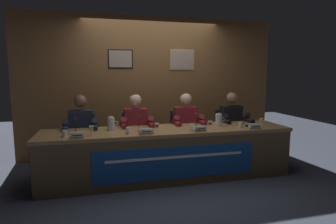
{
  "coord_description": "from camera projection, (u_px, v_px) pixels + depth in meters",
  "views": [
    {
      "loc": [
        -0.96,
        -3.87,
        1.52
      ],
      "look_at": [
        0.0,
        0.0,
        0.98
      ],
      "focal_mm": 29.33,
      "sensor_mm": 36.0,
      "label": 1
    }
  ],
  "objects": [
    {
      "name": "ground_plane",
      "position": [
        168.0,
        176.0,
        4.15
      ],
      "size": [
        12.0,
        12.0,
        0.0
      ],
      "primitive_type": "plane",
      "color": "#383D4C"
    },
    {
      "name": "microphone_center_right",
      "position": [
        198.0,
        123.0,
        4.1
      ],
      "size": [
        0.06,
        0.17,
        0.22
      ],
      "color": "black",
      "rests_on": "conference_table"
    },
    {
      "name": "chair_center_right",
      "position": [
        183.0,
        138.0,
        4.76
      ],
      "size": [
        0.44,
        0.45,
        0.9
      ],
      "color": "black",
      "rests_on": "ground_plane"
    },
    {
      "name": "wall_back_panelled",
      "position": [
        152.0,
        87.0,
        5.22
      ],
      "size": [
        4.85,
        0.14,
        2.6
      ],
      "color": "brown",
      "rests_on": "ground_plane"
    },
    {
      "name": "panelist_center_left",
      "position": [
        136.0,
        126.0,
        4.34
      ],
      "size": [
        0.51,
        0.48,
        1.23
      ],
      "color": "black",
      "rests_on": "ground_plane"
    },
    {
      "name": "panelist_far_right",
      "position": [
        233.0,
        122.0,
        4.73
      ],
      "size": [
        0.51,
        0.48,
        1.23
      ],
      "color": "black",
      "rests_on": "ground_plane"
    },
    {
      "name": "juice_glass_far_right",
      "position": [
        261.0,
        121.0,
        4.24
      ],
      "size": [
        0.06,
        0.06,
        0.12
      ],
      "color": "white",
      "rests_on": "conference_table"
    },
    {
      "name": "nameplate_far_right",
      "position": [
        255.0,
        126.0,
        4.04
      ],
      "size": [
        0.19,
        0.06,
        0.08
      ],
      "color": "white",
      "rests_on": "conference_table"
    },
    {
      "name": "water_pitcher_right_side",
      "position": [
        219.0,
        120.0,
        4.27
      ],
      "size": [
        0.15,
        0.1,
        0.21
      ],
      "color": "silver",
      "rests_on": "conference_table"
    },
    {
      "name": "juice_glass_center_right",
      "position": [
        210.0,
        124.0,
        4.0
      ],
      "size": [
        0.06,
        0.06,
        0.12
      ],
      "color": "white",
      "rests_on": "conference_table"
    },
    {
      "name": "microphone_far_left",
      "position": [
        75.0,
        129.0,
        3.65
      ],
      "size": [
        0.06,
        0.17,
        0.22
      ],
      "color": "black",
      "rests_on": "conference_table"
    },
    {
      "name": "chair_far_right",
      "position": [
        227.0,
        135.0,
        4.96
      ],
      "size": [
        0.44,
        0.45,
        0.9
      ],
      "color": "black",
      "rests_on": "ground_plane"
    },
    {
      "name": "conference_table",
      "position": [
        170.0,
        145.0,
        3.97
      ],
      "size": [
        3.65,
        0.82,
        0.73
      ],
      "color": "olive",
      "rests_on": "ground_plane"
    },
    {
      "name": "nameplate_center_left",
      "position": [
        146.0,
        132.0,
        3.66
      ],
      "size": [
        0.2,
        0.06,
        0.08
      ],
      "color": "white",
      "rests_on": "conference_table"
    },
    {
      "name": "juice_glass_far_left",
      "position": [
        91.0,
        129.0,
        3.61
      ],
      "size": [
        0.06,
        0.06,
        0.12
      ],
      "color": "white",
      "rests_on": "conference_table"
    },
    {
      "name": "panelist_center_right",
      "position": [
        187.0,
        124.0,
        4.53
      ],
      "size": [
        0.51,
        0.48,
        1.23
      ],
      "color": "black",
      "rests_on": "ground_plane"
    },
    {
      "name": "water_cup_center_left",
      "position": [
        128.0,
        131.0,
        3.69
      ],
      "size": [
        0.06,
        0.06,
        0.08
      ],
      "color": "silver",
      "rests_on": "conference_table"
    },
    {
      "name": "chair_far_left",
      "position": [
        83.0,
        144.0,
        4.36
      ],
      "size": [
        0.44,
        0.45,
        0.9
      ],
      "color": "black",
      "rests_on": "ground_plane"
    },
    {
      "name": "chair_center_left",
      "position": [
        135.0,
        141.0,
        4.56
      ],
      "size": [
        0.44,
        0.45,
        0.9
      ],
      "color": "black",
      "rests_on": "ground_plane"
    },
    {
      "name": "water_pitcher_left_side",
      "position": [
        111.0,
        124.0,
        3.94
      ],
      "size": [
        0.15,
        0.1,
        0.21
      ],
      "color": "silver",
      "rests_on": "conference_table"
    },
    {
      "name": "water_cup_far_right",
      "position": [
        241.0,
        125.0,
        4.13
      ],
      "size": [
        0.06,
        0.06,
        0.08
      ],
      "color": "silver",
      "rests_on": "conference_table"
    },
    {
      "name": "water_cup_far_left",
      "position": [
        64.0,
        134.0,
        3.52
      ],
      "size": [
        0.06,
        0.06,
        0.08
      ],
      "color": "silver",
      "rests_on": "conference_table"
    },
    {
      "name": "water_cup_center_right",
      "position": [
        191.0,
        128.0,
        3.89
      ],
      "size": [
        0.06,
        0.06,
        0.08
      ],
      "color": "silver",
      "rests_on": "conference_table"
    },
    {
      "name": "panelist_far_left",
      "position": [
        81.0,
        129.0,
        4.14
      ],
      "size": [
        0.51,
        0.48,
        1.23
      ],
      "color": "black",
      "rests_on": "ground_plane"
    },
    {
      "name": "juice_glass_center_left",
      "position": [
        157.0,
        126.0,
        3.81
      ],
      "size": [
        0.06,
        0.06,
        0.12
      ],
      "color": "white",
      "rests_on": "conference_table"
    },
    {
      "name": "microphone_far_right",
      "position": [
        246.0,
        121.0,
        4.26
      ],
      "size": [
        0.06,
        0.17,
        0.22
      ],
      "color": "black",
      "rests_on": "conference_table"
    },
    {
      "name": "microphone_center_left",
      "position": [
        140.0,
        126.0,
        3.86
      ],
      "size": [
        0.06,
        0.17,
        0.22
      ],
      "color": "black",
      "rests_on": "conference_table"
    },
    {
      "name": "nameplate_far_left",
      "position": [
        77.0,
        135.0,
        3.44
      ],
      "size": [
        0.17,
        0.06,
        0.08
      ],
      "color": "white",
      "rests_on": "conference_table"
    },
    {
      "name": "nameplate_center_right",
      "position": [
        200.0,
        129.0,
        3.85
      ],
      "size": [
        0.18,
        0.06,
        0.08
      ],
      "color": "white",
      "rests_on": "conference_table"
    }
  ]
}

